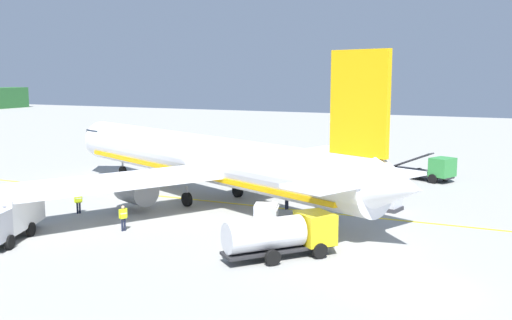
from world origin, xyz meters
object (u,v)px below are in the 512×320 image
object	(u,v)px
crew_loader_right	(78,201)
crew_supervisor	(123,216)
service_truck_baggage	(281,234)
crew_loader_left	(287,196)
airliner_foreground	(206,160)
cargo_container_near	(389,198)
cargo_container_mid	(266,219)
service_truck_catering	(7,215)
service_truck_pushback	(431,169)

from	to	relation	value
crew_loader_right	crew_supervisor	xyz separation A→B (m)	(-2.68, -6.13, 0.04)
service_truck_baggage	crew_loader_left	bearing A→B (deg)	19.97
airliner_foreground	cargo_container_near	xyz separation A→B (m)	(2.43, -14.69, -2.42)
crew_supervisor	cargo_container_mid	bearing A→B (deg)	-69.46
service_truck_catering	crew_loader_right	size ratio (longest dim) A/B	4.12
service_truck_catering	crew_supervisor	world-z (taller)	service_truck_catering
airliner_foreground	service_truck_pushback	size ratio (longest dim) A/B	5.54
service_truck_catering	service_truck_pushback	xyz separation A→B (m)	(32.28, -21.47, -0.40)
cargo_container_mid	service_truck_catering	bearing A→B (deg)	119.09
airliner_foreground	crew_loader_left	xyz separation A→B (m)	(-0.53, -7.39, -2.37)
service_truck_pushback	crew_loader_left	xyz separation A→B (m)	(-17.25, 8.37, -0.14)
cargo_container_mid	crew_loader_left	distance (m)	7.14
airliner_foreground	crew_loader_right	xyz separation A→B (m)	(-8.23, 6.39, -2.40)
cargo_container_mid	cargo_container_near	bearing A→B (deg)	-30.96
service_truck_catering	crew_loader_right	world-z (taller)	service_truck_catering
service_truck_catering	crew_loader_left	distance (m)	19.95
cargo_container_near	service_truck_pushback	bearing A→B (deg)	-4.28
service_truck_pushback	crew_supervisor	bearing A→B (deg)	149.88
cargo_container_near	crew_loader_right	world-z (taller)	cargo_container_near
service_truck_catering	crew_loader_right	distance (m)	7.39
airliner_foreground	service_truck_baggage	size ratio (longest dim) A/B	6.31
airliner_foreground	crew_loader_left	bearing A→B (deg)	-94.09
airliner_foreground	crew_supervisor	size ratio (longest dim) A/B	22.65
service_truck_pushback	cargo_container_near	bearing A→B (deg)	175.72
airliner_foreground	service_truck_baggage	world-z (taller)	airliner_foreground
cargo_container_mid	crew_supervisor	xyz separation A→B (m)	(-3.36, 8.97, 0.03)
crew_loader_left	cargo_container_mid	bearing A→B (deg)	-169.39
service_truck_baggage	crew_loader_right	bearing A→B (deg)	78.41
service_truck_catering	cargo_container_mid	bearing A→B (deg)	-60.91
airliner_foreground	crew_loader_left	distance (m)	7.78
service_truck_baggage	cargo_container_near	bearing A→B (deg)	-12.46
cargo_container_mid	crew_loader_right	bearing A→B (deg)	92.59
cargo_container_near	crew_loader_right	bearing A→B (deg)	116.82
service_truck_pushback	cargo_container_near	xyz separation A→B (m)	(-14.29, 1.07, -0.19)
service_truck_catering	cargo_container_mid	xyz separation A→B (m)	(8.02, -14.41, -0.57)
service_truck_baggage	cargo_container_near	xyz separation A→B (m)	(14.34, -3.17, -0.43)
airliner_foreground	cargo_container_mid	world-z (taller)	airliner_foreground
crew_loader_left	crew_loader_right	xyz separation A→B (m)	(-7.70, 13.79, -0.03)
crew_loader_left	crew_loader_right	bearing A→B (deg)	119.19
service_truck_baggage	crew_supervisor	size ratio (longest dim) A/B	3.59
service_truck_baggage	crew_loader_left	xyz separation A→B (m)	(11.37, 4.13, -0.38)
service_truck_catering	service_truck_baggage	bearing A→B (deg)	-78.00
crew_supervisor	service_truck_baggage	bearing A→B (deg)	-94.83
airliner_foreground	crew_supervisor	world-z (taller)	airliner_foreground
service_truck_catering	crew_loader_left	size ratio (longest dim) A/B	4.00
airliner_foreground	crew_supervisor	bearing A→B (deg)	178.59
service_truck_baggage	service_truck_catering	xyz separation A→B (m)	(-3.66, 17.23, 0.17)
airliner_foreground	cargo_container_near	world-z (taller)	airliner_foreground
airliner_foreground	service_truck_catering	world-z (taller)	airliner_foreground
cargo_container_near	crew_supervisor	size ratio (longest dim) A/B	1.19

